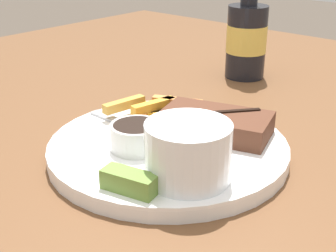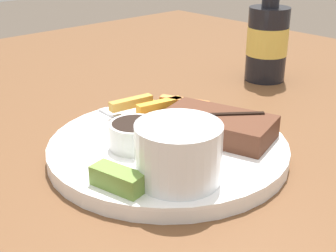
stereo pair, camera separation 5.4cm
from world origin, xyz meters
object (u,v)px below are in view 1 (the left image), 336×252
at_px(dinner_plate, 168,148).
at_px(beer_bottle, 247,37).
at_px(pickle_spear, 129,182).
at_px(fork_utensil, 125,124).
at_px(steak_portion, 216,123).
at_px(coleslaw_cup, 188,148).
at_px(dipping_sauce_cup, 136,135).
at_px(knife_utensil, 190,132).

relative_size(dinner_plate, beer_bottle, 1.39).
height_order(pickle_spear, fork_utensil, pickle_spear).
height_order(steak_portion, beer_bottle, beer_bottle).
bearing_deg(beer_bottle, coleslaw_cup, -65.37).
relative_size(coleslaw_cup, fork_utensil, 0.65).
height_order(dinner_plate, dipping_sauce_cup, dipping_sauce_cup).
relative_size(coleslaw_cup, dipping_sauce_cup, 1.46).
relative_size(coleslaw_cup, pickle_spear, 1.47).
relative_size(dinner_plate, dipping_sauce_cup, 4.77).
distance_m(fork_utensil, beer_bottle, 0.33).
relative_size(pickle_spear, knife_utensil, 0.35).
height_order(dinner_plate, steak_portion, steak_portion).
relative_size(dipping_sauce_cup, beer_bottle, 0.29).
height_order(dinner_plate, knife_utensil, knife_utensil).
distance_m(dinner_plate, coleslaw_cup, 0.10).
xyz_separation_m(fork_utensil, beer_bottle, (-0.03, 0.32, 0.05)).
relative_size(dinner_plate, knife_utensil, 1.70).
distance_m(coleslaw_cup, beer_bottle, 0.41).
bearing_deg(dinner_plate, knife_utensil, 79.31).
xyz_separation_m(steak_portion, coleslaw_cup, (0.04, -0.11, 0.02)).
height_order(dinner_plate, fork_utensil, fork_utensil).
bearing_deg(dinner_plate, pickle_spear, -67.39).
xyz_separation_m(steak_portion, pickle_spear, (0.02, -0.16, -0.00)).
xyz_separation_m(pickle_spear, beer_bottle, (-0.15, 0.43, 0.04)).
bearing_deg(dinner_plate, beer_bottle, 107.34).
bearing_deg(pickle_spear, fork_utensil, 137.46).
distance_m(dipping_sauce_cup, fork_utensil, 0.07).
xyz_separation_m(dipping_sauce_cup, pickle_spear, (0.06, -0.07, -0.01)).
height_order(dinner_plate, pickle_spear, pickle_spear).
bearing_deg(dinner_plate, dipping_sauce_cup, -111.48).
height_order(fork_utensil, beer_bottle, beer_bottle).
bearing_deg(knife_utensil, beer_bottle, 14.14).
distance_m(dinner_plate, fork_utensil, 0.07).
bearing_deg(fork_utensil, coleslaw_cup, -18.95).
height_order(pickle_spear, knife_utensil, pickle_spear).
distance_m(dipping_sauce_cup, knife_utensil, 0.07).
height_order(steak_portion, knife_utensil, steak_portion).
relative_size(dinner_plate, steak_portion, 1.94).
bearing_deg(steak_portion, coleslaw_cup, -68.15).
bearing_deg(beer_bottle, fork_utensil, -85.10).
bearing_deg(coleslaw_cup, dinner_plate, 144.12).
height_order(coleslaw_cup, knife_utensil, coleslaw_cup).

